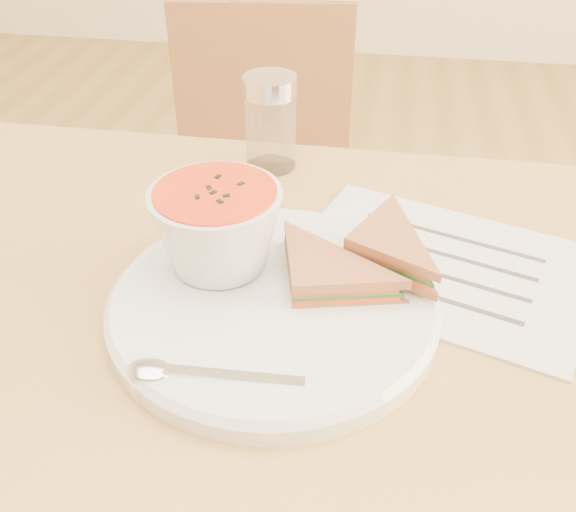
% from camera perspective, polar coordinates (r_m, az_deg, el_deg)
% --- Properties ---
extents(chair_far, '(0.40, 0.40, 0.81)m').
position_cam_1_polar(chair_far, '(1.31, -2.59, 2.35)').
color(chair_far, brown).
rests_on(chair_far, floor).
extents(plate, '(0.32, 0.32, 0.02)m').
position_cam_1_polar(plate, '(0.58, -1.31, -4.42)').
color(plate, silver).
rests_on(plate, dining_table).
extents(soup_bowl, '(0.15, 0.15, 0.08)m').
position_cam_1_polar(soup_bowl, '(0.59, -6.26, 2.13)').
color(soup_bowl, silver).
rests_on(soup_bowl, plate).
extents(sandwich_half_a, '(0.12, 0.12, 0.03)m').
position_cam_1_polar(sandwich_half_a, '(0.55, 0.39, -3.98)').
color(sandwich_half_a, '#A9633B').
rests_on(sandwich_half_a, plate).
extents(sandwich_half_b, '(0.13, 0.13, 0.03)m').
position_cam_1_polar(sandwich_half_b, '(0.59, 4.91, 0.42)').
color(sandwich_half_b, '#A9633B').
rests_on(sandwich_half_b, plate).
extents(spoon, '(0.18, 0.05, 0.01)m').
position_cam_1_polar(spoon, '(0.50, -6.49, -10.51)').
color(spoon, silver).
rests_on(spoon, plate).
extents(paper_menu, '(0.33, 0.29, 0.00)m').
position_cam_1_polar(paper_menu, '(0.65, 13.12, -0.73)').
color(paper_menu, silver).
rests_on(paper_menu, dining_table).
extents(condiment_shaker, '(0.08, 0.08, 0.12)m').
position_cam_1_polar(condiment_shaker, '(0.79, -1.57, 11.75)').
color(condiment_shaker, silver).
rests_on(condiment_shaker, dining_table).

